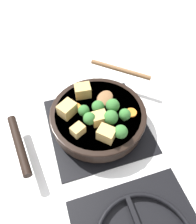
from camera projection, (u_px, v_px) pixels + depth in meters
The scene contains 18 objects.
ground_plane at pixel (98, 126), 0.72m from camera, with size 2.40×2.40×0.00m, color white.
front_burner_grate at pixel (98, 124), 0.71m from camera, with size 0.31×0.31×0.03m.
skillet_pan at pixel (97, 116), 0.68m from camera, with size 0.42×0.30×0.05m.
wooden_spoon at pixel (114, 82), 0.73m from camera, with size 0.22×0.23×0.02m.
tofu_cube_center_large at pixel (67, 109), 0.64m from camera, with size 0.05×0.04×0.04m, color tan.
tofu_cube_near_handle at pixel (83, 91), 0.69m from camera, with size 0.05×0.04×0.04m, color tan.
tofu_cube_east_chunk at pixel (78, 130), 0.61m from camera, with size 0.04×0.03×0.03m, color tan.
tofu_cube_west_chunk at pixel (106, 134), 0.59m from camera, with size 0.05×0.04×0.04m, color tan.
tofu_cube_back_piece at pixel (99, 118), 0.63m from camera, with size 0.04×0.03×0.03m, color tan.
broccoli_floret_near_spoon at pixel (111, 117), 0.62m from camera, with size 0.04×0.04×0.05m.
broccoli_floret_center_top at pixel (89, 119), 0.62m from camera, with size 0.04×0.04×0.04m.
broccoli_floret_east_rim at pixel (121, 132), 0.59m from camera, with size 0.04×0.04×0.05m.
broccoli_floret_west_rim at pixel (98, 106), 0.64m from camera, with size 0.04×0.04×0.04m.
broccoli_floret_north_edge at pixel (83, 110), 0.64m from camera, with size 0.03×0.03×0.04m.
broccoli_floret_south_cluster at pixel (113, 106), 0.64m from camera, with size 0.04×0.04×0.05m.
broccoli_floret_mid_floret at pixel (125, 115), 0.63m from camera, with size 0.03×0.03×0.04m.
carrot_slice_orange_thin at pixel (131, 113), 0.66m from camera, with size 0.03×0.03×0.01m, color orange.
carrot_slice_near_center at pixel (76, 108), 0.67m from camera, with size 0.03×0.03×0.01m, color orange.
Camera 1 is at (0.12, 0.38, 0.60)m, focal length 35.00 mm.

